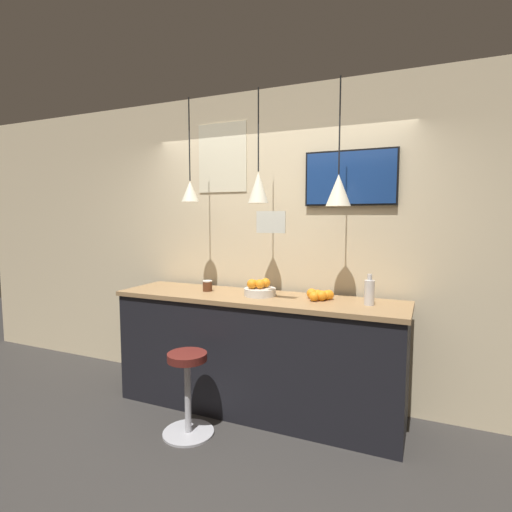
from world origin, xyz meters
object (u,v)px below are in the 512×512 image
(spread_jar, at_px, (207,286))
(fruit_bowl, at_px, (260,290))
(bar_stool, at_px, (188,385))
(juice_bottle, at_px, (369,292))
(mounted_tv, at_px, (350,178))

(spread_jar, bearing_deg, fruit_bowl, -0.12)
(bar_stool, distance_m, juice_bottle, 1.60)
(fruit_bowl, bearing_deg, mounted_tv, 26.79)
(fruit_bowl, height_order, juice_bottle, juice_bottle)
(fruit_bowl, height_order, spread_jar, fruit_bowl)
(fruit_bowl, distance_m, juice_bottle, 0.93)
(bar_stool, relative_size, fruit_bowl, 2.37)
(juice_bottle, distance_m, spread_jar, 1.46)
(bar_stool, height_order, mounted_tv, mounted_tv)
(spread_jar, xyz_separation_m, mounted_tv, (1.22, 0.35, 0.97))
(bar_stool, distance_m, mounted_tv, 2.18)
(spread_jar, distance_m, mounted_tv, 1.60)
(fruit_bowl, bearing_deg, spread_jar, 179.88)
(mounted_tv, bearing_deg, fruit_bowl, -153.21)
(juice_bottle, relative_size, spread_jar, 2.44)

